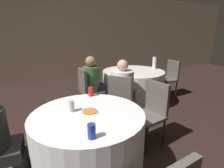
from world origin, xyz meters
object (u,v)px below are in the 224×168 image
chair_near_east (152,108)px  soda_can_red (91,92)px  chair_far_west (87,87)px  person_green_jacket (95,84)px  bottle_far (154,63)px  soda_can_silver (71,106)px  person_white_shirt (123,91)px  pizza_plate_near (90,112)px  chair_far_southwest (121,96)px  table_near (89,144)px  soda_can_blue (92,131)px  table_far (133,87)px  chair_far_east (170,75)px

chair_near_east → soda_can_red: chair_near_east is taller
chair_far_west → person_green_jacket: size_ratio=0.79×
person_green_jacket → bottle_far: (1.48, 0.08, 0.31)m
chair_far_west → soda_can_silver: bearing=-26.5°
person_white_shirt → pizza_plate_near: bearing=-92.5°
chair_far_southwest → person_green_jacket: size_ratio=0.79×
pizza_plate_near → table_near: bearing=-156.7°
chair_far_southwest → chair_near_east: bearing=-30.9°
table_near → soda_can_silver: 0.47m
soda_can_silver → soda_can_blue: 0.56m
table_far → soda_can_red: (-1.33, -1.14, 0.43)m
chair_far_west → person_white_shirt: bearing=32.9°
person_green_jacket → pizza_plate_near: 1.65m
table_far → soda_can_silver: size_ratio=11.04×
table_near → person_white_shirt: (0.90, 0.92, 0.21)m
chair_far_east → soda_can_silver: 3.16m
person_white_shirt → soda_can_blue: bearing=-84.8°
table_near → table_far: size_ratio=0.88×
person_white_shirt → soda_can_blue: size_ratio=9.29×
table_near → person_green_jacket: (0.59, 1.55, 0.20)m
chair_near_east → chair_far_east: 2.17m
chair_far_east → chair_far_west: bearing=91.4°
chair_near_east → person_white_shirt: (-0.09, 0.72, 0.05)m
person_white_shirt → person_green_jacket: person_white_shirt is taller
chair_far_west → bottle_far: size_ratio=3.33×
person_white_shirt → pizza_plate_near: person_white_shirt is taller
chair_near_east → person_white_shirt: 0.72m
chair_far_southwest → bottle_far: 1.56m
soda_can_red → soda_can_blue: same height
table_far → table_near: bearing=-133.0°
pizza_plate_near → bottle_far: 2.61m
person_green_jacket → chair_far_west: bearing=-90.0°
person_green_jacket → table_far: bearing=90.0°
chair_far_east → pizza_plate_near: chair_far_east is taller
table_near → pizza_plate_near: pizza_plate_near is taller
pizza_plate_near → soda_can_red: (0.16, 0.47, 0.05)m
chair_near_east → soda_can_red: size_ratio=7.37×
pizza_plate_near → table_far: bearing=47.2°
person_white_shirt → chair_far_east: bearing=64.6°
chair_far_east → soda_can_silver: (-2.75, -1.54, 0.27)m
person_green_jacket → table_near: bearing=-25.5°
chair_near_east → soda_can_red: (-0.80, 0.28, 0.27)m
table_near → person_green_jacket: bearing=69.0°
chair_far_southwest → soda_can_silver: chair_far_southwest is taller
soda_can_silver → chair_far_east: bearing=29.4°
chair_near_east → soda_can_blue: size_ratio=7.37×
person_white_shirt → chair_near_east: bearing=-41.6°
pizza_plate_near → soda_can_silver: size_ratio=1.64×
chair_far_east → bottle_far: 0.63m
soda_can_silver → soda_can_red: size_ratio=1.00×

